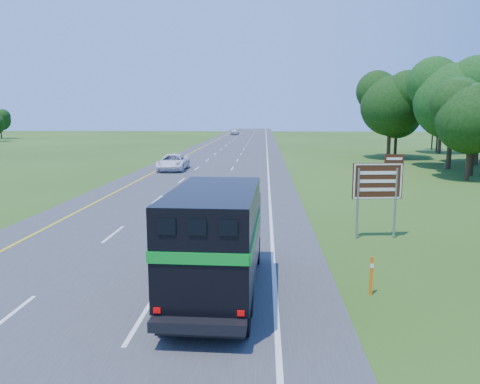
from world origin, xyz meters
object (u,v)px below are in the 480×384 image
Objects in this scene: horse_truck at (217,238)px; far_car at (235,132)px; exit_sign at (378,184)px; white_suv at (173,162)px.

horse_truck is 1.59× the size of far_car.
exit_sign is at bearing -78.15° from far_car.
horse_truck is 9.59m from exit_sign.
far_car is (-6.92, 116.07, -0.98)m from horse_truck.
exit_sign is at bearing 49.50° from horse_truck.
exit_sign reaches higher than white_suv.
white_suv is 28.96m from exit_sign.
white_suv is 83.77m from far_car.
far_car is at bearing 88.60° from white_suv.
exit_sign reaches higher than horse_truck.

